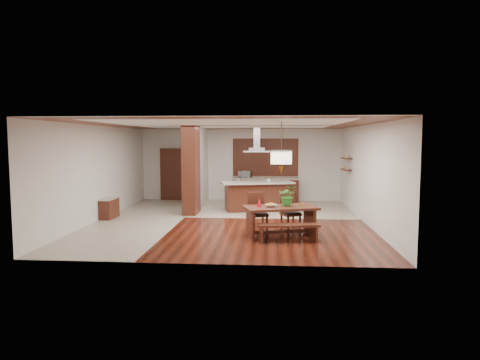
# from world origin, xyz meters

# --- Properties ---
(room_shell) EXTENTS (9.00, 9.04, 2.92)m
(room_shell) POSITION_xyz_m (0.00, 0.00, 2.06)
(room_shell) COLOR black
(room_shell) RESTS_ON ground
(tile_hallway) EXTENTS (2.50, 9.00, 0.01)m
(tile_hallway) POSITION_xyz_m (-2.75, 0.00, 0.01)
(tile_hallway) COLOR #BAAE9B
(tile_hallway) RESTS_ON ground
(tile_kitchen) EXTENTS (5.50, 4.00, 0.01)m
(tile_kitchen) POSITION_xyz_m (1.25, 2.50, 0.01)
(tile_kitchen) COLOR #BAAE9B
(tile_kitchen) RESTS_ON ground
(soffit_band) EXTENTS (8.00, 9.00, 0.02)m
(soffit_band) POSITION_xyz_m (0.00, 0.00, 2.88)
(soffit_band) COLOR #431D10
(soffit_band) RESTS_ON room_shell
(partition_pier) EXTENTS (0.45, 1.00, 2.90)m
(partition_pier) POSITION_xyz_m (-1.40, 1.20, 1.45)
(partition_pier) COLOR #33160E
(partition_pier) RESTS_ON ground
(partition_stub) EXTENTS (0.18, 2.40, 2.90)m
(partition_stub) POSITION_xyz_m (-1.40, 3.30, 1.45)
(partition_stub) COLOR silver
(partition_stub) RESTS_ON ground
(hallway_console) EXTENTS (0.37, 0.88, 0.63)m
(hallway_console) POSITION_xyz_m (-3.81, 0.20, 0.32)
(hallway_console) COLOR #33160E
(hallway_console) RESTS_ON ground
(hallway_doorway) EXTENTS (1.10, 0.20, 2.10)m
(hallway_doorway) POSITION_xyz_m (-2.70, 4.40, 1.05)
(hallway_doorway) COLOR #33160E
(hallway_doorway) RESTS_ON ground
(rear_counter) EXTENTS (2.60, 0.62, 0.95)m
(rear_counter) POSITION_xyz_m (1.00, 4.20, 0.48)
(rear_counter) COLOR #33160E
(rear_counter) RESTS_ON ground
(kitchen_window) EXTENTS (2.60, 0.08, 1.50)m
(kitchen_window) POSITION_xyz_m (1.00, 4.46, 1.75)
(kitchen_window) COLOR #A86A32
(kitchen_window) RESTS_ON room_shell
(shelf_lower) EXTENTS (0.26, 0.90, 0.04)m
(shelf_lower) POSITION_xyz_m (3.87, 2.60, 1.40)
(shelf_lower) COLOR #33160E
(shelf_lower) RESTS_ON room_shell
(shelf_upper) EXTENTS (0.26, 0.90, 0.04)m
(shelf_upper) POSITION_xyz_m (3.87, 2.60, 1.80)
(shelf_upper) COLOR #33160E
(shelf_upper) RESTS_ON room_shell
(dining_table) EXTENTS (1.99, 1.36, 0.76)m
(dining_table) POSITION_xyz_m (1.47, -1.87, 0.56)
(dining_table) COLOR #33160E
(dining_table) RESTS_ON ground
(dining_bench) EXTENTS (1.55, 0.54, 0.43)m
(dining_bench) POSITION_xyz_m (1.65, -2.50, 0.21)
(dining_bench) COLOR #33160E
(dining_bench) RESTS_ON ground
(dining_chair_left) EXTENTS (0.58, 0.58, 1.05)m
(dining_chair_left) POSITION_xyz_m (0.89, -1.46, 0.52)
(dining_chair_left) COLOR #33160E
(dining_chair_left) RESTS_ON ground
(dining_chair_right) EXTENTS (0.60, 0.60, 1.02)m
(dining_chair_right) POSITION_xyz_m (1.76, -1.21, 0.51)
(dining_chair_right) COLOR #33160E
(dining_chair_right) RESTS_ON ground
(pendant_lantern) EXTENTS (0.64, 0.64, 1.31)m
(pendant_lantern) POSITION_xyz_m (1.47, -1.87, 2.25)
(pendant_lantern) COLOR #FFF1C3
(pendant_lantern) RESTS_ON room_shell
(foliage_plant) EXTENTS (0.48, 0.42, 0.52)m
(foliage_plant) POSITION_xyz_m (1.65, -1.73, 1.02)
(foliage_plant) COLOR #2A7C29
(foliage_plant) RESTS_ON dining_table
(fruit_bowl) EXTENTS (0.35, 0.35, 0.07)m
(fruit_bowl) POSITION_xyz_m (1.23, -1.96, 0.79)
(fruit_bowl) COLOR beige
(fruit_bowl) RESTS_ON dining_table
(napkin_cone) EXTENTS (0.16, 0.16, 0.22)m
(napkin_cone) POSITION_xyz_m (0.93, -1.96, 0.87)
(napkin_cone) COLOR #A60B1C
(napkin_cone) RESTS_ON dining_table
(gold_ornament) EXTENTS (0.09, 0.09, 0.09)m
(gold_ornament) POSITION_xyz_m (2.01, -1.80, 0.80)
(gold_ornament) COLOR gold
(gold_ornament) RESTS_ON dining_table
(kitchen_island) EXTENTS (2.64, 1.63, 1.02)m
(kitchen_island) POSITION_xyz_m (0.73, 2.02, 0.52)
(kitchen_island) COLOR #33160E
(kitchen_island) RESTS_ON ground
(range_hood) EXTENTS (0.90, 0.55, 0.87)m
(range_hood) POSITION_xyz_m (0.73, 2.02, 2.46)
(range_hood) COLOR silver
(range_hood) RESTS_ON room_shell
(island_cup) EXTENTS (0.13, 0.13, 0.09)m
(island_cup) POSITION_xyz_m (1.14, 1.90, 1.06)
(island_cup) COLOR white
(island_cup) RESTS_ON kitchen_island
(microwave) EXTENTS (0.54, 0.41, 0.27)m
(microwave) POSITION_xyz_m (0.19, 4.23, 1.08)
(microwave) COLOR silver
(microwave) RESTS_ON rear_counter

